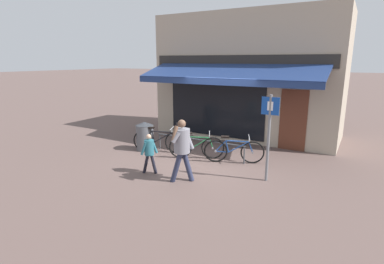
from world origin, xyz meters
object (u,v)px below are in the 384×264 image
object	(u,v)px
bicycle_green	(196,147)
litter_bin	(145,136)
bicycle_black	(159,141)
pedestrian_child	(149,150)
pedestrian_adult	(182,144)
parking_sign	(269,129)
bicycle_blue	(234,151)

from	to	relation	value
bicycle_green	litter_bin	world-z (taller)	litter_bin
bicycle_black	bicycle_green	size ratio (longest dim) A/B	1.09
pedestrian_child	bicycle_black	bearing A→B (deg)	-58.44
bicycle_green	litter_bin	size ratio (longest dim) A/B	1.62
pedestrian_adult	litter_bin	world-z (taller)	pedestrian_adult
pedestrian_child	parking_sign	distance (m)	3.22
bicycle_black	bicycle_green	xyz separation A→B (m)	(1.43, 0.02, -0.00)
bicycle_green	bicycle_blue	bearing A→B (deg)	-16.92
bicycle_black	bicycle_blue	distance (m)	2.62
litter_bin	parking_sign	world-z (taller)	parking_sign
bicycle_green	pedestrian_child	world-z (taller)	pedestrian_child
pedestrian_child	litter_bin	distance (m)	2.28
bicycle_blue	pedestrian_child	distance (m)	2.59
bicycle_blue	bicycle_black	bearing A→B (deg)	161.40
bicycle_black	bicycle_blue	xyz separation A→B (m)	(2.61, 0.22, -0.01)
pedestrian_adult	pedestrian_child	xyz separation A→B (m)	(-1.07, 0.03, -0.31)
bicycle_black	bicycle_blue	bearing A→B (deg)	-15.26
bicycle_black	litter_bin	xyz separation A→B (m)	(-0.59, -0.03, 0.11)
bicycle_black	parking_sign	bearing A→B (deg)	-29.23
pedestrian_child	bicycle_green	bearing A→B (deg)	-102.83
bicycle_black	litter_bin	world-z (taller)	litter_bin
bicycle_black	pedestrian_child	distance (m)	1.98
pedestrian_adult	pedestrian_child	distance (m)	1.12
bicycle_black	parking_sign	world-z (taller)	parking_sign
bicycle_black	pedestrian_adult	bearing A→B (deg)	-61.26
bicycle_green	litter_bin	bearing A→B (deg)	154.83
bicycle_blue	pedestrian_adult	distance (m)	2.15
bicycle_blue	pedestrian_adult	size ratio (longest dim) A/B	1.05
litter_bin	pedestrian_child	bearing A→B (deg)	-48.15
bicycle_black	bicycle_green	distance (m)	1.43
pedestrian_adult	bicycle_blue	bearing A→B (deg)	-116.95
bicycle_black	pedestrian_adult	world-z (taller)	pedestrian_adult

